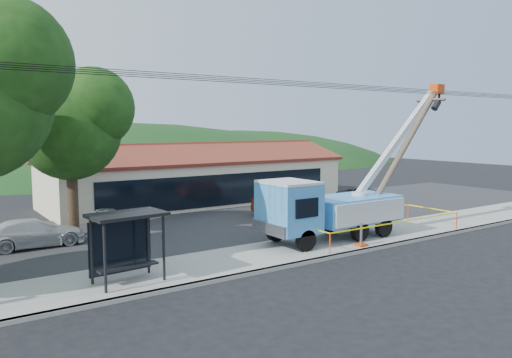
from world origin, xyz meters
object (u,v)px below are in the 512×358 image
at_px(leaning_pole, 402,151).
at_px(bus_shelter, 125,231).
at_px(car_white, 34,249).
at_px(car_red, 279,221).
at_px(car_silver, 108,235).
at_px(car_dark, 366,206).
at_px(utility_truck, 329,207).

relative_size(leaning_pole, bus_shelter, 2.88).
distance_m(leaning_pole, car_white, 19.79).
relative_size(bus_shelter, car_white, 0.60).
distance_m(car_red, car_white, 14.10).
relative_size(car_silver, car_dark, 0.87).
xyz_separation_m(car_silver, car_red, (10.11, -2.08, 0.00)).
distance_m(leaning_pole, car_silver, 16.82).
bearing_deg(utility_truck, leaning_pole, -2.20).
relative_size(car_silver, car_white, 0.84).
xyz_separation_m(bus_shelter, car_silver, (2.19, 8.92, -2.05)).
xyz_separation_m(car_white, car_dark, (22.80, -0.04, 0.00)).
xyz_separation_m(leaning_pole, car_white, (-17.86, 7.23, -4.49)).
relative_size(utility_truck, car_silver, 3.14).
height_order(utility_truck, car_white, utility_truck).
bearing_deg(car_silver, car_dark, 5.79).
height_order(bus_shelter, car_dark, bus_shelter).
bearing_deg(car_white, car_silver, -74.69).
bearing_deg(utility_truck, car_red, 76.38).
distance_m(leaning_pole, car_dark, 9.81).
distance_m(car_red, car_dark, 8.78).
bearing_deg(leaning_pole, car_dark, 55.50).
height_order(car_red, car_dark, car_red).
height_order(leaning_pole, car_white, leaning_pole).
bearing_deg(car_dark, utility_truck, -153.18).
bearing_deg(car_silver, car_white, -155.30).
bearing_deg(car_red, car_white, -180.00).
relative_size(bus_shelter, car_dark, 0.62).
relative_size(leaning_pole, car_red, 1.79).
distance_m(utility_truck, bus_shelter, 10.87).
height_order(leaning_pole, car_silver, leaning_pole).
bearing_deg(bus_shelter, leaning_pole, -2.54).
distance_m(bus_shelter, car_red, 14.23).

